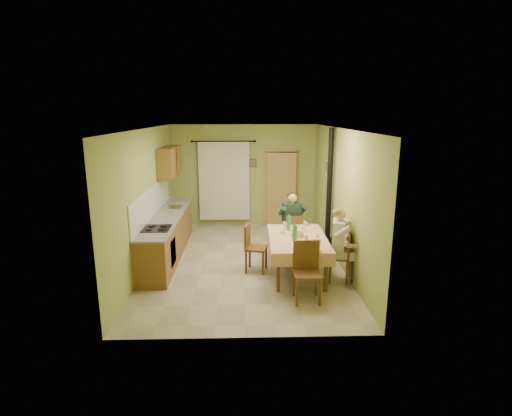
{
  "coord_description": "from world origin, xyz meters",
  "views": [
    {
      "loc": [
        0.0,
        -8.08,
        3.11
      ],
      "look_at": [
        0.25,
        0.1,
        1.15
      ],
      "focal_mm": 28.0,
      "sensor_mm": 36.0,
      "label": 1
    }
  ],
  "objects_px": {
    "man_far": "(292,217)",
    "man_right": "(340,237)",
    "chair_right": "(339,267)",
    "stove_flue": "(329,208)",
    "chair_far": "(292,243)",
    "chair_left": "(256,257)",
    "dining_table": "(297,256)",
    "chair_near": "(307,284)"
  },
  "relations": [
    {
      "from": "dining_table",
      "to": "man_right",
      "type": "bearing_deg",
      "value": -24.79
    },
    {
      "from": "chair_near",
      "to": "man_far",
      "type": "xyz_separation_m",
      "value": [
        0.0,
        2.22,
        0.59
      ]
    },
    {
      "from": "chair_far",
      "to": "man_right",
      "type": "relative_size",
      "value": 0.67
    },
    {
      "from": "chair_left",
      "to": "man_right",
      "type": "height_order",
      "value": "man_right"
    },
    {
      "from": "chair_left",
      "to": "chair_near",
      "type": "bearing_deg",
      "value": 45.45
    },
    {
      "from": "dining_table",
      "to": "man_far",
      "type": "distance_m",
      "value": 1.19
    },
    {
      "from": "chair_far",
      "to": "chair_near",
      "type": "relative_size",
      "value": 0.93
    },
    {
      "from": "dining_table",
      "to": "stove_flue",
      "type": "xyz_separation_m",
      "value": [
        0.87,
        1.32,
        0.65
      ]
    },
    {
      "from": "dining_table",
      "to": "chair_near",
      "type": "bearing_deg",
      "value": -88.04
    },
    {
      "from": "chair_right",
      "to": "man_far",
      "type": "distance_m",
      "value": 1.73
    },
    {
      "from": "chair_right",
      "to": "chair_near",
      "type": "bearing_deg",
      "value": 151.27
    },
    {
      "from": "man_far",
      "to": "man_right",
      "type": "relative_size",
      "value": 1.0
    },
    {
      "from": "dining_table",
      "to": "man_far",
      "type": "relative_size",
      "value": 1.36
    },
    {
      "from": "chair_far",
      "to": "chair_right",
      "type": "height_order",
      "value": "chair_far"
    },
    {
      "from": "chair_right",
      "to": "chair_left",
      "type": "distance_m",
      "value": 1.66
    },
    {
      "from": "chair_near",
      "to": "chair_left",
      "type": "relative_size",
      "value": 1.05
    },
    {
      "from": "chair_near",
      "to": "stove_flue",
      "type": "distance_m",
      "value": 2.7
    },
    {
      "from": "stove_flue",
      "to": "man_far",
      "type": "bearing_deg",
      "value": -164.03
    },
    {
      "from": "chair_near",
      "to": "man_right",
      "type": "relative_size",
      "value": 0.72
    },
    {
      "from": "chair_right",
      "to": "man_right",
      "type": "height_order",
      "value": "man_right"
    },
    {
      "from": "chair_near",
      "to": "chair_left",
      "type": "height_order",
      "value": "chair_near"
    },
    {
      "from": "chair_far",
      "to": "chair_near",
      "type": "bearing_deg",
      "value": -101.55
    },
    {
      "from": "chair_far",
      "to": "man_far",
      "type": "xyz_separation_m",
      "value": [
        -0.0,
        0.01,
        0.59
      ]
    },
    {
      "from": "dining_table",
      "to": "chair_left",
      "type": "relative_size",
      "value": 1.97
    },
    {
      "from": "chair_left",
      "to": "chair_right",
      "type": "bearing_deg",
      "value": 83.99
    },
    {
      "from": "chair_right",
      "to": "man_far",
      "type": "bearing_deg",
      "value": 41.96
    },
    {
      "from": "man_far",
      "to": "stove_flue",
      "type": "distance_m",
      "value": 0.89
    },
    {
      "from": "dining_table",
      "to": "man_right",
      "type": "height_order",
      "value": "man_right"
    },
    {
      "from": "chair_right",
      "to": "man_right",
      "type": "distance_m",
      "value": 0.59
    },
    {
      "from": "chair_far",
      "to": "man_right",
      "type": "height_order",
      "value": "man_right"
    },
    {
      "from": "chair_near",
      "to": "chair_right",
      "type": "relative_size",
      "value": 1.09
    },
    {
      "from": "man_far",
      "to": "man_right",
      "type": "xyz_separation_m",
      "value": [
        0.72,
        -1.44,
        0.0
      ]
    },
    {
      "from": "chair_near",
      "to": "stove_flue",
      "type": "bearing_deg",
      "value": -108.73
    },
    {
      "from": "chair_far",
      "to": "chair_left",
      "type": "bearing_deg",
      "value": -144.77
    },
    {
      "from": "chair_far",
      "to": "chair_near",
      "type": "distance_m",
      "value": 2.2
    },
    {
      "from": "chair_near",
      "to": "stove_flue",
      "type": "xyz_separation_m",
      "value": [
        0.85,
        2.46,
        0.73
      ]
    },
    {
      "from": "chair_near",
      "to": "man_far",
      "type": "distance_m",
      "value": 2.29
    },
    {
      "from": "chair_right",
      "to": "stove_flue",
      "type": "height_order",
      "value": "stove_flue"
    },
    {
      "from": "dining_table",
      "to": "man_right",
      "type": "xyz_separation_m",
      "value": [
        0.74,
        -0.36,
        0.5
      ]
    },
    {
      "from": "chair_far",
      "to": "stove_flue",
      "type": "relative_size",
      "value": 0.33
    },
    {
      "from": "dining_table",
      "to": "chair_near",
      "type": "relative_size",
      "value": 1.88
    },
    {
      "from": "man_far",
      "to": "stove_flue",
      "type": "xyz_separation_m",
      "value": [
        0.85,
        0.24,
        0.15
      ]
    }
  ]
}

